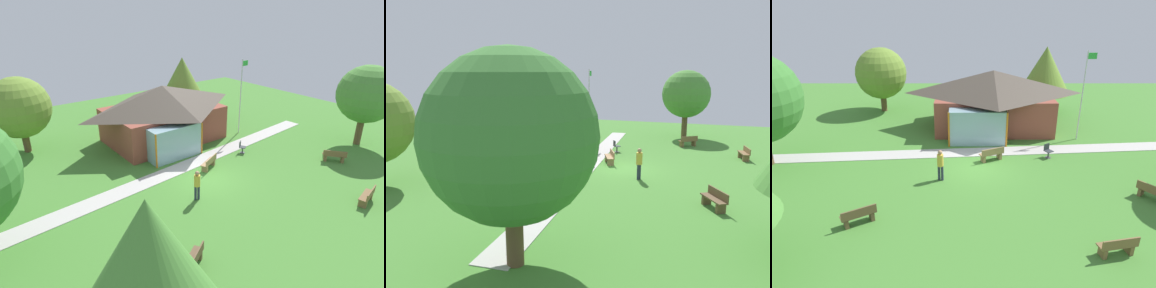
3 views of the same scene
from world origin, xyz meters
The scene contains 13 objects.
ground_plane centered at (0.00, 0.00, 0.00)m, with size 44.00×44.00×0.00m, color #478433.
pavilion centered at (1.33, 6.92, 2.24)m, with size 9.38×7.37×4.29m.
footpath centered at (0.00, 2.12, 0.01)m, with size 25.66×1.30×0.03m, color #BCB7B2.
flagpole centered at (7.13, 4.40, 3.32)m, with size 0.64×0.08×6.04m.
bench_rear_near_path centered at (0.90, 0.92, 0.40)m, with size 1.55×1.01×0.84m.
bench_lawn_far_right centered at (8.28, -3.49, 0.40)m, with size 1.26×1.46×0.84m.
bench_front_right centered at (4.97, -7.32, 0.40)m, with size 1.56×0.72×0.84m.
bench_front_left centered at (-5.27, -5.36, 0.40)m, with size 1.51×1.15×0.84m.
patio_chair_lawn_spare centered at (4.38, 1.39, 0.42)m, with size 0.61×0.61×0.86m.
visitor_strolling_lawn centered at (-2.02, -1.48, 1.02)m, with size 0.34×0.34×1.74m.
tree_behind_pavilion_right centered at (6.07, 10.93, 3.57)m, with size 4.31×4.31×5.53m.
tree_west_hedge centered at (-12.28, 0.40, 3.97)m, with size 5.11×5.11×6.54m.
tree_far_east centered at (12.60, -2.87, 3.87)m, with size 4.20×4.20×5.99m.
Camera 2 is at (-21.27, -4.88, 5.78)m, focal length 34.06 mm.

